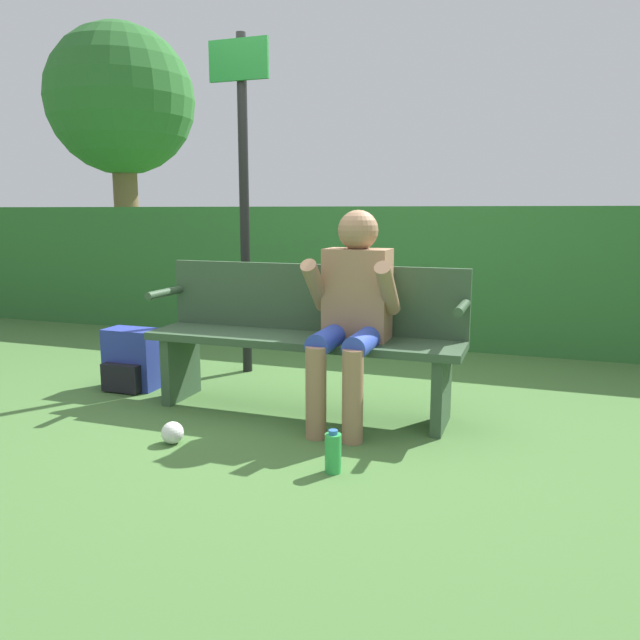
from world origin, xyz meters
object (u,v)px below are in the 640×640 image
object	(u,v)px
backpack	(132,360)
water_bottle	(333,453)
signpost	(243,181)
tree	(121,104)
person_seated	(352,306)
park_bench	(305,334)

from	to	relation	value
backpack	water_bottle	bearing A→B (deg)	-26.69
signpost	water_bottle	bearing A→B (deg)	-52.32
signpost	tree	world-z (taller)	tree
water_bottle	person_seated	bearing A→B (deg)	99.86
park_bench	signpost	size ratio (longest dim) A/B	0.79
person_seated	signpost	world-z (taller)	signpost
park_bench	water_bottle	size ratio (longest dim) A/B	9.29
park_bench	water_bottle	distance (m)	1.02
park_bench	person_seated	size ratio (longest dim) A/B	1.58
park_bench	tree	world-z (taller)	tree
park_bench	signpost	bearing A→B (deg)	136.50
person_seated	tree	xyz separation A→B (m)	(-4.27, 3.82, 1.89)
backpack	water_bottle	distance (m)	1.93
water_bottle	signpost	distance (m)	2.34
backpack	water_bottle	xyz separation A→B (m)	(1.72, -0.86, -0.10)
water_bottle	signpost	bearing A→B (deg)	127.68
backpack	water_bottle	size ratio (longest dim) A/B	2.00
person_seated	water_bottle	bearing A→B (deg)	-80.14
park_bench	backpack	world-z (taller)	park_bench
person_seated	tree	world-z (taller)	tree
person_seated	tree	size ratio (longest dim) A/B	0.34
water_bottle	backpack	bearing A→B (deg)	153.31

